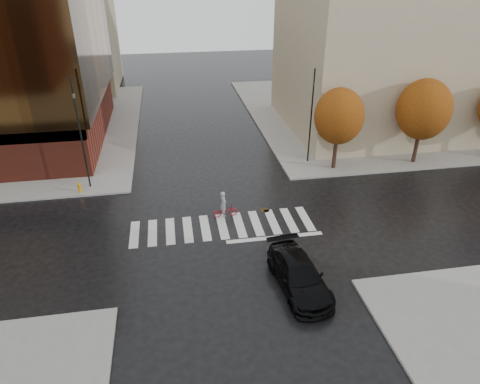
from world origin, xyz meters
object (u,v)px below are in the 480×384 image
object	(u,v)px
sedan	(299,275)
traffic_light_ne	(312,110)
fire_hydrant	(79,187)
traffic_light_nw	(79,126)
cyclist	(225,208)

from	to	relation	value
sedan	traffic_light_ne	size ratio (longest dim) A/B	0.70
traffic_light_ne	fire_hydrant	size ratio (longest dim) A/B	10.16
traffic_light_nw	cyclist	bearing A→B (deg)	53.48
cyclist	traffic_light_nw	world-z (taller)	traffic_light_nw
cyclist	traffic_light_nw	size ratio (longest dim) A/B	0.23
sedan	cyclist	xyz separation A→B (m)	(-2.81, 7.50, -0.14)
sedan	traffic_light_nw	world-z (taller)	traffic_light_nw
sedan	traffic_light_nw	distance (m)	18.37
sedan	fire_hydrant	world-z (taller)	sedan
sedan	fire_hydrant	bearing A→B (deg)	130.32
sedan	fire_hydrant	xyz separation A→B (m)	(-12.71, 12.35, -0.21)
traffic_light_nw	traffic_light_ne	distance (m)	17.42
traffic_light_nw	traffic_light_ne	world-z (taller)	traffic_light_nw
cyclist	fire_hydrant	size ratio (longest dim) A/B	2.48
sedan	cyclist	distance (m)	8.01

